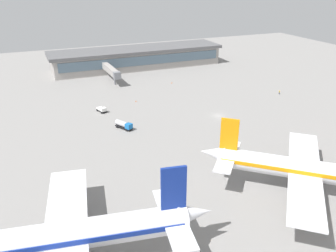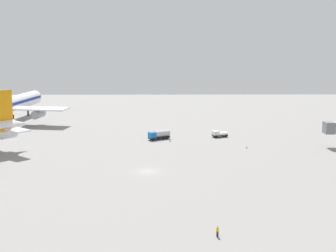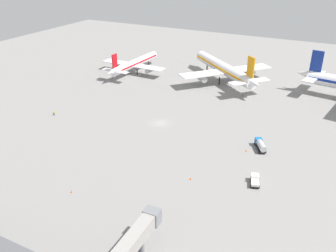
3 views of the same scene
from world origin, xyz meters
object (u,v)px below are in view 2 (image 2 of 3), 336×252
Objects in this scene: pushback_tractor at (219,134)px; ground_crew_worker at (217,231)px; fuel_truck at (159,135)px; airplane_at_gate at (5,106)px; safety_cone_far_side at (247,147)px; safety_cone_mid_apron at (170,141)px.

ground_crew_worker is (-72.45, 8.28, -0.12)m from pushback_tractor.
airplane_at_gate is at bearing -56.08° from fuel_truck.
ground_crew_worker is at bearing 68.57° from fuel_truck.
airplane_at_gate is at bearing -34.85° from pushback_tractor.
safety_cone_mid_apron is at bearing 67.42° from safety_cone_far_side.
pushback_tractor reaches higher than ground_crew_worker.
safety_cone_mid_apron and safety_cone_far_side have the same top height.
ground_crew_worker is at bearing -174.71° from safety_cone_mid_apron.
ground_crew_worker is 59.45m from safety_cone_far_side.
fuel_truck is 69.93m from ground_crew_worker.
ground_crew_worker reaches higher than safety_cone_mid_apron.
ground_crew_worker reaches higher than safety_cone_far_side.
pushback_tractor is at bearing -128.12° from ground_crew_worker.
pushback_tractor is at bearing -66.30° from safety_cone_mid_apron.
safety_cone_far_side is at bearing -135.18° from ground_crew_worker.
pushback_tractor is 7.92× the size of safety_cone_mid_apron.
safety_cone_far_side is at bearing 95.01° from pushback_tractor.
safety_cone_far_side is (-8.35, -20.08, 0.00)m from safety_cone_mid_apron.
airplane_at_gate is 11.58× the size of pushback_tractor.
safety_cone_far_side is at bearing -107.43° from airplane_at_gate.
ground_crew_worker is at bearing 166.42° from safety_cone_far_side.
fuel_truck is 3.85× the size of ground_crew_worker.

